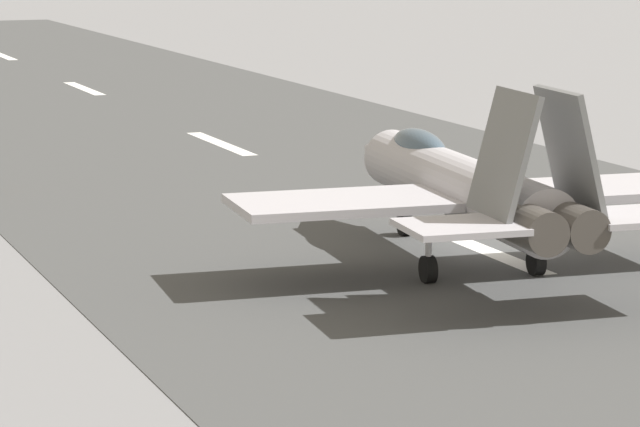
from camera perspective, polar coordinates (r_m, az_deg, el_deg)
ground_plane at (r=47.25m, az=5.66°, el=-1.20°), size 400.00×400.00×0.00m
runway_strip at (r=47.23m, az=5.67°, el=-1.19°), size 240.00×26.00×0.02m
fighter_jet at (r=43.93m, az=5.22°, el=1.07°), size 16.26×13.79×5.57m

